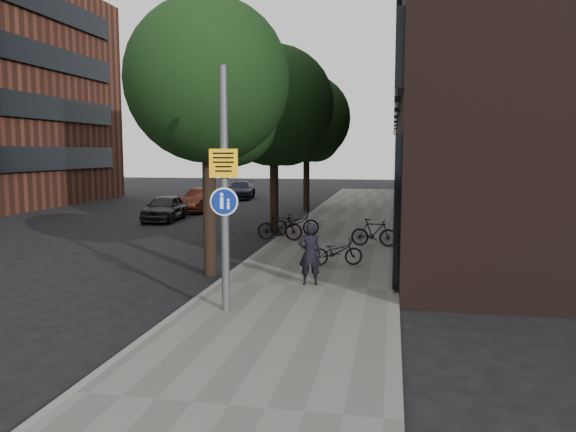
% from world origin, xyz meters
% --- Properties ---
extents(ground, '(120.00, 120.00, 0.00)m').
position_xyz_m(ground, '(0.00, 0.00, 0.00)').
color(ground, black).
rests_on(ground, ground).
extents(sidewalk, '(4.50, 60.00, 0.12)m').
position_xyz_m(sidewalk, '(0.25, 10.00, 0.06)').
color(sidewalk, '#65625D').
rests_on(sidewalk, ground).
extents(curb_edge, '(0.15, 60.00, 0.13)m').
position_xyz_m(curb_edge, '(-2.00, 10.00, 0.07)').
color(curb_edge, slate).
rests_on(curb_edge, ground).
extents(building_right_dark_brick, '(12.00, 40.00, 18.00)m').
position_xyz_m(building_right_dark_brick, '(8.50, 22.00, 9.00)').
color(building_right_dark_brick, black).
rests_on(building_right_dark_brick, ground).
extents(street_tree_near, '(4.40, 4.40, 7.50)m').
position_xyz_m(street_tree_near, '(-2.53, 4.64, 5.11)').
color(street_tree_near, black).
rests_on(street_tree_near, ground).
extents(street_tree_mid, '(5.00, 5.00, 7.80)m').
position_xyz_m(street_tree_mid, '(-2.53, 13.14, 5.11)').
color(street_tree_mid, black).
rests_on(street_tree_mid, ground).
extents(street_tree_far, '(5.00, 5.00, 7.80)m').
position_xyz_m(street_tree_far, '(-2.53, 22.14, 5.11)').
color(street_tree_far, black).
rests_on(street_tree_far, ground).
extents(signpost, '(0.58, 0.17, 5.00)m').
position_xyz_m(signpost, '(-1.08, 0.95, 2.65)').
color(signpost, '#595B5E').
rests_on(signpost, sidewalk).
extents(pedestrian, '(0.63, 0.47, 1.55)m').
position_xyz_m(pedestrian, '(0.32, 3.48, 0.90)').
color(pedestrian, black).
rests_on(pedestrian, sidewalk).
extents(parked_bike_facade_near, '(1.62, 0.95, 0.80)m').
position_xyz_m(parked_bike_facade_near, '(0.74, 5.98, 0.52)').
color(parked_bike_facade_near, black).
rests_on(parked_bike_facade_near, sidewalk).
extents(parked_bike_facade_far, '(1.63, 0.55, 0.97)m').
position_xyz_m(parked_bike_facade_far, '(1.70, 9.54, 0.60)').
color(parked_bike_facade_far, black).
rests_on(parked_bike_facade_far, sidewalk).
extents(parked_bike_curb_near, '(2.00, 1.11, 1.00)m').
position_xyz_m(parked_bike_curb_near, '(-1.44, 11.44, 0.62)').
color(parked_bike_curb_near, black).
rests_on(parked_bike_curb_near, sidewalk).
extents(parked_bike_curb_far, '(1.73, 0.53, 1.03)m').
position_xyz_m(parked_bike_curb_far, '(-1.80, 10.23, 0.64)').
color(parked_bike_curb_far, black).
rests_on(parked_bike_curb_far, sidewalk).
extents(parked_car_near, '(1.87, 3.92, 1.29)m').
position_xyz_m(parked_car_near, '(-8.76, 15.94, 0.65)').
color(parked_car_near, black).
rests_on(parked_car_near, ground).
extents(parked_car_mid, '(1.83, 4.14, 1.32)m').
position_xyz_m(parked_car_mid, '(-8.34, 20.34, 0.66)').
color(parked_car_mid, maroon).
rests_on(parked_car_mid, ground).
extents(parked_car_far, '(2.30, 4.58, 1.28)m').
position_xyz_m(parked_car_far, '(-8.56, 29.32, 0.64)').
color(parked_car_far, black).
rests_on(parked_car_far, ground).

